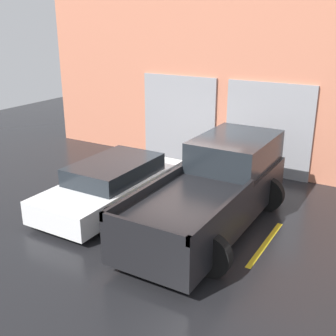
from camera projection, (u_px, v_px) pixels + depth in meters
ground_plane at (181, 198)px, 11.44m from camera, size 28.00×28.00×0.00m
shophouse_building at (233, 78)px, 13.15m from camera, size 14.09×0.68×5.81m
pickup_truck at (216, 189)px, 9.77m from camera, size 2.51×5.44×1.87m
sedan_white at (113, 184)px, 10.94m from camera, size 2.22×4.46×1.16m
parking_stripe_far_left at (74, 193)px, 11.76m from camera, size 0.12×2.20×0.01m
parking_stripe_left at (158, 215)px, 10.45m from camera, size 0.12×2.20×0.01m
parking_stripe_centre at (265, 244)px, 9.13m from camera, size 0.12×2.20×0.01m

